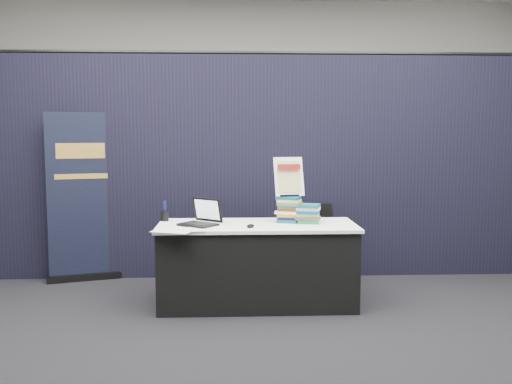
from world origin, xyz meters
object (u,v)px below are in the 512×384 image
object	(u,v)px
info_sign	(289,177)
pullup_banner	(83,207)
display_table	(257,264)
book_stack_tall	(289,209)
book_stack_short	(308,214)
laptop	(198,219)
stacking_chair	(317,239)

from	to	relation	value
info_sign	pullup_banner	world-z (taller)	pullup_banner
display_table	pullup_banner	size ratio (longest dim) A/B	1.01
book_stack_tall	book_stack_short	bearing A→B (deg)	-17.63
book_stack_tall	book_stack_short	distance (m)	0.18
display_table	book_stack_tall	world-z (taller)	book_stack_tall
laptop	pullup_banner	bearing A→B (deg)	-179.61
laptop	book_stack_tall	bearing A→B (deg)	47.22
stacking_chair	info_sign	bearing A→B (deg)	-108.09
pullup_banner	info_sign	bearing A→B (deg)	-38.45
display_table	book_stack_tall	size ratio (longest dim) A/B	7.51
book_stack_short	info_sign	xyz separation A→B (m)	(-0.17, 0.09, 0.33)
info_sign	laptop	bearing A→B (deg)	179.55
book_stack_short	stacking_chair	distance (m)	0.83
book_stack_tall	laptop	bearing A→B (deg)	-170.92
book_stack_short	book_stack_tall	bearing A→B (deg)	162.37
display_table	book_stack_short	xyz separation A→B (m)	(0.47, 0.03, 0.46)
book_stack_tall	info_sign	xyz separation A→B (m)	(-0.00, 0.03, 0.30)
info_sign	display_table	bearing A→B (deg)	-169.76
display_table	pullup_banner	distance (m)	2.09
display_table	book_stack_tall	bearing A→B (deg)	16.61
laptop	book_stack_short	xyz separation A→B (m)	(1.01, 0.08, 0.03)
stacking_chair	pullup_banner	bearing A→B (deg)	-172.80
laptop	pullup_banner	distance (m)	1.62
laptop	book_stack_tall	size ratio (longest dim) A/B	1.74
book_stack_tall	display_table	bearing A→B (deg)	-163.39
display_table	info_sign	distance (m)	0.86
laptop	book_stack_tall	distance (m)	0.85
display_table	info_sign	xyz separation A→B (m)	(0.30, 0.12, 0.79)
pullup_banner	stacking_chair	world-z (taller)	pullup_banner
pullup_banner	laptop	bearing A→B (deg)	-54.81
display_table	book_stack_tall	xyz separation A→B (m)	(0.30, 0.09, 0.49)
book_stack_tall	book_stack_short	xyz separation A→B (m)	(0.17, -0.05, -0.03)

